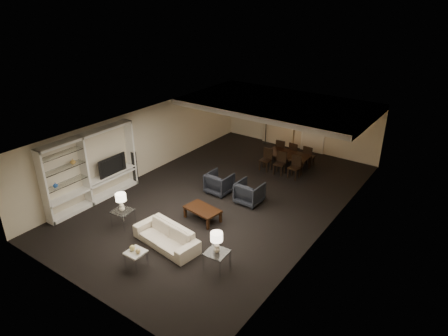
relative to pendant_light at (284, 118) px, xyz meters
name	(u,v)px	position (x,y,z in m)	size (l,w,h in m)	color
floor	(224,198)	(-0.30, -3.50, -1.92)	(11.00, 11.00, 0.00)	black
ceiling	(224,127)	(-0.30, -3.50, 0.58)	(7.00, 11.00, 0.02)	silver
wall_back	(299,120)	(-0.30, 2.00, -0.67)	(7.00, 0.02, 2.50)	beige
wall_front	(79,248)	(-0.30, -9.00, -0.67)	(7.00, 0.02, 2.50)	beige
wall_left	(146,141)	(-3.80, -3.50, -0.67)	(0.02, 11.00, 2.50)	beige
wall_right	(328,194)	(3.20, -3.50, -0.67)	(0.02, 11.00, 2.50)	beige
ceiling_soffit	(278,104)	(-0.30, 0.00, 0.48)	(7.00, 4.00, 0.20)	silver
curtains	(279,118)	(-1.20, 1.92, -0.72)	(1.50, 0.12, 2.40)	beige
door	(314,128)	(0.40, 1.97, -0.87)	(0.90, 0.05, 2.10)	silver
painting	(348,123)	(1.80, 1.96, -0.37)	(0.95, 0.04, 0.65)	#142D38
media_unit	(91,169)	(-3.61, -6.10, -0.74)	(0.38, 3.40, 2.35)	white
pendant_light	(284,118)	(0.00, 0.00, 0.00)	(0.52, 0.52, 0.24)	#D8591E
sofa	(166,236)	(-0.05, -6.58, -1.63)	(1.97, 0.77, 0.58)	beige
coffee_table	(203,214)	(-0.05, -4.98, -1.73)	(1.08, 0.63, 0.39)	black
armchair_left	(219,183)	(-0.65, -3.28, -1.55)	(0.78, 0.81, 0.73)	black
armchair_right	(250,193)	(0.55, -3.28, -1.55)	(0.78, 0.81, 0.73)	black
side_table_left	(123,218)	(-1.75, -6.58, -1.67)	(0.54, 0.54, 0.51)	silver
side_table_right	(217,260)	(1.65, -6.58, -1.67)	(0.54, 0.54, 0.51)	silver
table_lamp_left	(121,202)	(-1.75, -6.58, -1.13)	(0.31, 0.31, 0.56)	#EFE3CA
table_lamp_right	(217,243)	(1.65, -6.58, -1.13)	(0.31, 0.31, 0.56)	beige
marble_table	(136,259)	(-0.05, -7.68, -1.69)	(0.45, 0.45, 0.45)	white
gold_gourd_a	(132,248)	(-0.15, -7.68, -1.40)	(0.14, 0.14, 0.14)	#EDDA7D
gold_gourd_b	(138,251)	(0.05, -7.68, -1.41)	(0.13, 0.13, 0.13)	#F1CE7F
television	(110,165)	(-3.58, -5.39, -0.86)	(0.14, 1.08, 0.62)	black
vase_blue	(55,185)	(-3.61, -7.39, -0.78)	(0.15, 0.15, 0.16)	#2958B1
vase_amber	(73,161)	(-3.61, -6.70, -0.27)	(0.17, 0.17, 0.17)	#B7873D
floor_speaker	(135,168)	(-3.50, -4.43, -1.32)	(0.13, 0.13, 1.21)	black
dining_table	(287,161)	(0.32, -0.14, -1.63)	(1.64, 0.91, 0.58)	black
chair_nl	(265,160)	(-0.28, -0.79, -1.49)	(0.40, 0.40, 0.85)	black
chair_nm	(279,163)	(0.32, -0.79, -1.49)	(0.40, 0.40, 0.85)	black
chair_nr	(294,167)	(0.92, -0.79, -1.49)	(0.40, 0.40, 0.85)	black
chair_fl	(282,149)	(-0.28, 0.51, -1.49)	(0.40, 0.40, 0.85)	black
chair_fm	(295,153)	(0.32, 0.51, -1.49)	(0.40, 0.40, 0.85)	black
chair_fr	(309,156)	(0.92, 0.51, -1.49)	(0.40, 0.40, 0.85)	black
floor_lamp	(266,124)	(-1.70, 1.70, -1.01)	(0.26, 0.26, 1.83)	black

